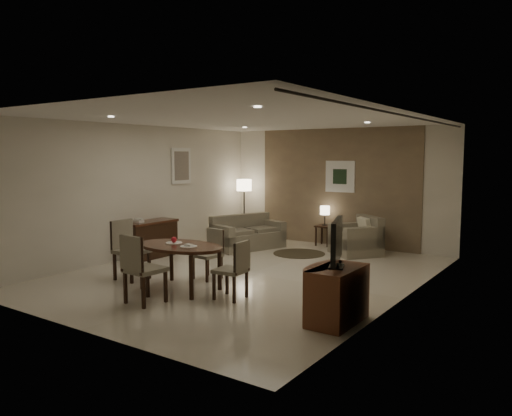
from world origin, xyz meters
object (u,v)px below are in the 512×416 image
Objects in this scene: chair_left at (132,250)px; side_table at (325,235)px; tv_cabinet at (337,295)px; chair_near at (145,269)px; dining_table at (181,267)px; armchair at (356,236)px; console_desk at (150,239)px; chair_right at (230,270)px; chair_far at (207,254)px; floor_lamp at (244,209)px; sofa at (248,232)px.

chair_left reaches higher than side_table.
tv_cabinet is 2.71m from chair_near.
chair_near is 1.44m from chair_left.
armchair is (1.14, 4.11, 0.05)m from dining_table.
console_desk is 4.00m from side_table.
chair_left is 1.16× the size of chair_right.
chair_right reaches higher than chair_far.
sofa is at bearing -50.52° from floor_lamp.
armchair is at bearing -30.41° from side_table.
dining_table is 1.65× the size of armchair.
dining_table is 1.50× the size of chair_left.
chair_far reaches higher than armchair.
chair_near is at bearing -63.40° from armchair.
side_table is at bearing -174.75° from chair_right.
sofa is 1.06× the size of floor_lamp.
dining_table is at bearing 179.12° from tv_cabinet.
chair_far is (-0.09, 0.75, 0.07)m from dining_table.
chair_near is 1.09× the size of armchair.
sofa is 3.35× the size of side_table.
side_table is (-1.02, 0.60, -0.17)m from armchair.
chair_left is 4.87m from side_table.
sofa is at bearing -133.34° from side_table.
chair_far is 3.58m from armchair.
floor_lamp is (-4.73, 4.56, 0.39)m from tv_cabinet.
tv_cabinet is at bearing -17.05° from console_desk.
dining_table is 3.16× the size of side_table.
tv_cabinet is 0.60× the size of dining_table.
side_table is at bearing -16.15° from chair_left.
chair_right is 0.95× the size of armchair.
armchair is at bearing -30.26° from chair_left.
tv_cabinet is (4.89, -1.50, -0.03)m from console_desk.
chair_left is at bearing -136.87° from chair_far.
armchair is at bearing 38.38° from console_desk.
chair_right is (2.06, 0.03, -0.07)m from chair_left.
armchair is at bearing 172.47° from chair_right.
floor_lamp is (-0.94, 4.51, 0.25)m from chair_left.
armchair is (-1.55, 4.15, 0.05)m from tv_cabinet.
floor_lamp is (-2.05, 4.52, 0.39)m from dining_table.
tv_cabinet is 6.58m from floor_lamp.
console_desk is 1.22× the size of chair_near.
armchair is at bearing -98.24° from chair_near.
chair_far is 1.26m from chair_right.
chair_far is (2.12, -0.71, 0.04)m from console_desk.
chair_near is (2.29, -2.27, 0.12)m from console_desk.
chair_right is at bearing 2.18° from dining_table.
sofa is (-2.07, 3.36, -0.06)m from chair_right.
chair_far is at bearing -140.47° from sofa.
dining_table is 3.58m from sofa.
dining_table is at bearing -143.48° from sofa.
armchair is (1.05, 4.92, -0.09)m from chair_near.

